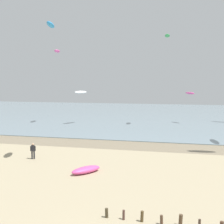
{
  "coord_description": "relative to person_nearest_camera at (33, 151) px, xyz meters",
  "views": [
    {
      "loc": [
        4.28,
        -11.84,
        8.16
      ],
      "look_at": [
        -1.5,
        12.63,
        5.62
      ],
      "focal_mm": 47.7,
      "sensor_mm": 36.0,
      "label": 1
    }
  ],
  "objects": [
    {
      "name": "wet_sand_strip",
      "position": [
        11.02,
        8.98,
        -0.91
      ],
      "size": [
        120.0,
        5.38,
        0.01
      ],
      "primitive_type": "cube",
      "color": "#84755B",
      "rests_on": "ground"
    },
    {
      "name": "sea",
      "position": [
        11.02,
        46.68,
        -0.87
      ],
      "size": [
        160.0,
        70.0,
        0.1
      ],
      "primitive_type": "cube",
      "color": "gray",
      "rests_on": "ground"
    },
    {
      "name": "person_nearest_camera",
      "position": [
        0.0,
        0.0,
        0.0
      ],
      "size": [
        0.54,
        0.34,
        1.71
      ],
      "color": "#232328",
      "rests_on": "ground"
    },
    {
      "name": "grounded_kite",
      "position": [
        7.02,
        -3.38,
        -0.62
      ],
      "size": [
        2.65,
        3.01,
        0.59
      ],
      "primitive_type": "ellipsoid",
      "rotation": [
        0.0,
        0.0,
        4.06
      ],
      "color": "#E54C99",
      "rests_on": "ground"
    },
    {
      "name": "kite_aloft_5",
      "position": [
        -8.12,
        25.39,
        13.13
      ],
      "size": [
        1.8,
        3.25,
        0.51
      ],
      "primitive_type": "ellipsoid",
      "rotation": [
        0.01,
        0.0,
        1.85
      ],
      "color": "#E54C99"
    },
    {
      "name": "kite_aloft_7",
      "position": [
        2.57,
        -0.58,
        12.84
      ],
      "size": [
        1.65,
        2.62,
        0.7
      ],
      "primitive_type": "ellipsoid",
      "rotation": [
        0.46,
        0.0,
        1.91
      ],
      "color": "#2384D1"
    },
    {
      "name": "kite_aloft_8",
      "position": [
        12.48,
        26.82,
        15.49
      ],
      "size": [
        1.2,
        2.83,
        0.52
      ],
      "primitive_type": "ellipsoid",
      "rotation": [
        -0.1,
        0.0,
        4.82
      ],
      "color": "green"
    },
    {
      "name": "kite_aloft_9",
      "position": [
        16.75,
        31.39,
        5.1
      ],
      "size": [
        2.23,
        2.5,
        0.61
      ],
      "primitive_type": "ellipsoid",
      "rotation": [
        0.29,
        0.0,
        2.24
      ],
      "color": "#E54C99"
    },
    {
      "name": "kite_aloft_11",
      "position": [
        -3.61,
        25.8,
        5.32
      ],
      "size": [
        2.3,
        3.32,
        0.71
      ],
      "primitive_type": "ellipsoid",
      "rotation": [
        -0.22,
        0.0,
        4.29
      ],
      "color": "white"
    }
  ]
}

